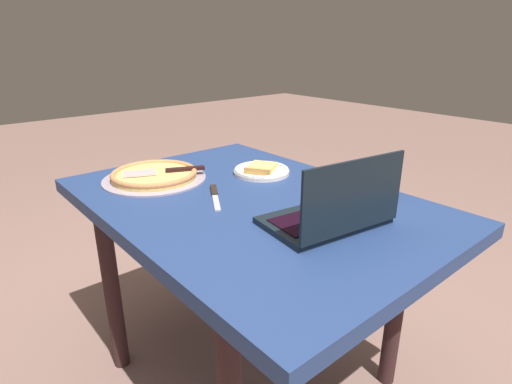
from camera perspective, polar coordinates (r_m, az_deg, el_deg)
ground_plane at (r=1.71m, az=-0.74°, el=-23.55°), size 12.00×12.00×0.00m
dining_table at (r=1.35m, az=-0.86°, el=-4.04°), size 1.21×0.84×0.71m
laptop at (r=1.12m, az=10.55°, el=-2.83°), size 0.26×0.36×0.21m
pizza_plate at (r=1.55m, az=0.76°, el=3.03°), size 0.21×0.21×0.04m
pizza_tray at (r=1.53m, az=-13.89°, el=2.30°), size 0.37×0.37×0.04m
table_knife at (r=1.34m, az=-5.74°, el=-0.39°), size 0.19×0.13×0.01m
drink_cup at (r=1.36m, az=18.02°, el=1.36°), size 0.07×0.07×0.11m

